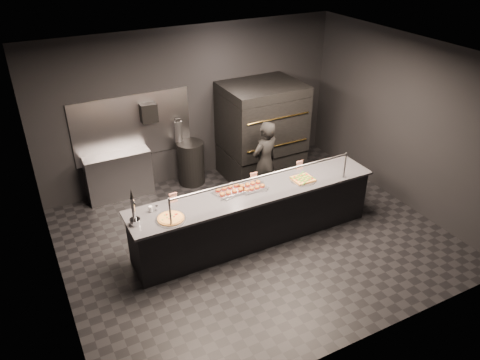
{
  "coord_description": "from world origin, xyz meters",
  "views": [
    {
      "loc": [
        -3.12,
        -5.48,
        4.67
      ],
      "look_at": [
        -0.16,
        0.2,
        1.05
      ],
      "focal_mm": 35.0,
      "sensor_mm": 36.0,
      "label": 1
    }
  ],
  "objects": [
    {
      "name": "room",
      "position": [
        -0.02,
        0.05,
        1.5
      ],
      "size": [
        6.04,
        6.0,
        3.0
      ],
      "color": "black",
      "rests_on": "ground"
    },
    {
      "name": "service_counter",
      "position": [
        0.0,
        -0.0,
        0.46
      ],
      "size": [
        4.1,
        0.78,
        1.37
      ],
      "color": "black",
      "rests_on": "ground"
    },
    {
      "name": "pizza_oven",
      "position": [
        1.2,
        1.9,
        0.97
      ],
      "size": [
        1.5,
        1.23,
        1.91
      ],
      "color": "black",
      "rests_on": "ground"
    },
    {
      "name": "prep_shelf",
      "position": [
        -1.6,
        2.32,
        0.45
      ],
      "size": [
        1.2,
        0.35,
        0.9
      ],
      "primitive_type": "cube",
      "color": "#99999E",
      "rests_on": "ground"
    },
    {
      "name": "towel_dispenser",
      "position": [
        -0.9,
        2.39,
        1.55
      ],
      "size": [
        0.3,
        0.2,
        0.35
      ],
      "primitive_type": "cube",
      "color": "black",
      "rests_on": "room"
    },
    {
      "name": "fire_extinguisher",
      "position": [
        -0.35,
        2.4,
        1.06
      ],
      "size": [
        0.14,
        0.14,
        0.51
      ],
      "color": "#B2B2B7",
      "rests_on": "room"
    },
    {
      "name": "beer_tap",
      "position": [
        -1.93,
        -0.03,
        1.08
      ],
      "size": [
        0.15,
        0.21,
        0.57
      ],
      "color": "silver",
      "rests_on": "service_counter"
    },
    {
      "name": "round_pizza",
      "position": [
        -1.45,
        -0.15,
        0.94
      ],
      "size": [
        0.44,
        0.44,
        0.03
      ],
      "color": "silver",
      "rests_on": "service_counter"
    },
    {
      "name": "slider_tray_a",
      "position": [
        -0.38,
        0.15,
        0.95
      ],
      "size": [
        0.55,
        0.47,
        0.07
      ],
      "color": "silver",
      "rests_on": "service_counter"
    },
    {
      "name": "slider_tray_b",
      "position": [
        -0.0,
        0.09,
        0.95
      ],
      "size": [
        0.49,
        0.41,
        0.07
      ],
      "color": "silver",
      "rests_on": "service_counter"
    },
    {
      "name": "square_pizza",
      "position": [
        0.85,
        -0.07,
        0.94
      ],
      "size": [
        0.42,
        0.42,
        0.05
      ],
      "color": "silver",
      "rests_on": "service_counter"
    },
    {
      "name": "condiment_jar",
      "position": [
        -1.61,
        0.17,
        0.96
      ],
      "size": [
        0.14,
        0.06,
        0.09
      ],
      "color": "silver",
      "rests_on": "service_counter"
    },
    {
      "name": "tent_cards",
      "position": [
        -0.03,
        0.28,
        1.0
      ],
      "size": [
        2.39,
        0.04,
        0.15
      ],
      "color": "white",
      "rests_on": "service_counter"
    },
    {
      "name": "trash_bin",
      "position": [
        -0.2,
        2.22,
        0.43
      ],
      "size": [
        0.52,
        0.52,
        0.87
      ],
      "primitive_type": "cylinder",
      "color": "black",
      "rests_on": "ground"
    },
    {
      "name": "worker",
      "position": [
        0.74,
        0.97,
        0.79
      ],
      "size": [
        0.65,
        0.51,
        1.58
      ],
      "primitive_type": "imported",
      "rotation": [
        0.0,
        0.0,
        3.4
      ],
      "color": "black",
      "rests_on": "ground"
    }
  ]
}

